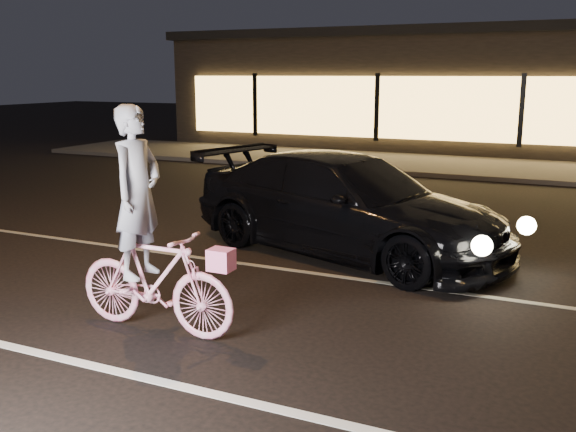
% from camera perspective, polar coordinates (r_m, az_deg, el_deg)
% --- Properties ---
extents(ground, '(90.00, 90.00, 0.00)m').
position_cam_1_polar(ground, '(6.59, 7.68, -11.50)').
color(ground, black).
rests_on(ground, ground).
extents(lane_stripe_near, '(60.00, 0.12, 0.01)m').
position_cam_1_polar(lane_stripe_near, '(5.32, 2.71, -17.56)').
color(lane_stripe_near, silver).
rests_on(lane_stripe_near, ground).
extents(lane_stripe_far, '(60.00, 0.10, 0.01)m').
position_cam_1_polar(lane_stripe_far, '(8.40, 11.70, -6.26)').
color(lane_stripe_far, gray).
rests_on(lane_stripe_far, ground).
extents(sidewalk, '(30.00, 4.00, 0.12)m').
position_cam_1_polar(sidewalk, '(19.04, 19.24, 3.93)').
color(sidewalk, '#383533').
rests_on(sidewalk, ground).
extents(storefront, '(25.40, 8.42, 4.20)m').
position_cam_1_polar(storefront, '(24.81, 20.98, 10.50)').
color(storefront, black).
rests_on(storefront, ground).
extents(cyclist, '(1.89, 0.65, 2.38)m').
position_cam_1_polar(cyclist, '(6.81, -12.18, -3.30)').
color(cyclist, '#FF4D93').
rests_on(cyclist, ground).
extents(sedan, '(5.53, 3.49, 1.49)m').
position_cam_1_polar(sedan, '(9.70, 5.29, 1.02)').
color(sedan, black).
rests_on(sedan, ground).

